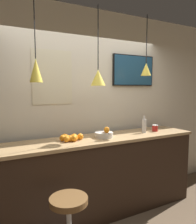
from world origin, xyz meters
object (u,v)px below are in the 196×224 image
at_px(spread_jar, 155,128).
at_px(mounted_tv, 133,71).
at_px(bar_stool, 69,219).
at_px(fruit_bowl, 105,134).
at_px(juice_bottle, 144,126).

bearing_deg(spread_jar, mounted_tv, 111.96).
bearing_deg(bar_stool, fruit_bowl, 39.02).
relative_size(bar_stool, spread_jar, 6.88).
xyz_separation_m(spread_jar, mounted_tv, (-0.15, 0.37, 0.90)).
distance_m(fruit_bowl, mounted_tv, 1.24).
bearing_deg(fruit_bowl, spread_jar, 0.31).
distance_m(bar_stool, spread_jar, 1.89).
distance_m(fruit_bowl, juice_bottle, 0.69).
height_order(juice_bottle, spread_jar, juice_bottle).
bearing_deg(spread_jar, fruit_bowl, -179.69).
bearing_deg(mounted_tv, bar_stool, -146.74).
height_order(bar_stool, mounted_tv, mounted_tv).
height_order(bar_stool, fruit_bowl, fruit_bowl).
distance_m(bar_stool, juice_bottle, 1.72).
height_order(bar_stool, spread_jar, spread_jar).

